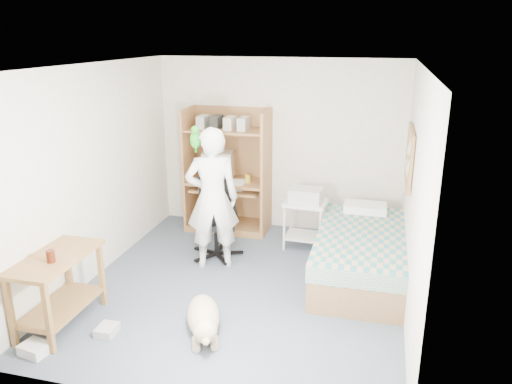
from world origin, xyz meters
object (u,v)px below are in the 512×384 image
person (212,199)px  printer_cart (305,217)px  dog (204,318)px  office_chair (216,228)px  computer_hutch (228,175)px  bed (360,254)px  side_desk (58,280)px

person → printer_cart: person is taller
person → dog: size_ratio=1.88×
office_chair → computer_hutch: bearing=76.7°
computer_hutch → person: (0.19, -1.27, 0.07)m
bed → side_desk: size_ratio=2.02×
bed → office_chair: size_ratio=1.89×
computer_hutch → printer_cart: bearing=-19.8°
office_chair → person: person is taller
computer_hutch → bed: (2.00, -1.12, -0.53)m
bed → dog: 2.15m
printer_cart → computer_hutch: bearing=163.6°
office_chair → side_desk: bearing=-136.8°
office_chair → printer_cart: office_chair is taller
computer_hutch → office_chair: (0.12, -0.97, -0.44)m
person → printer_cart: bearing=-161.3°
side_desk → office_chair: 2.20m
computer_hutch → side_desk: 3.08m
computer_hutch → side_desk: (-0.85, -2.94, -0.33)m
person → printer_cart: 1.40m
dog → person: bearing=82.2°
office_chair → printer_cart: (1.09, 0.53, 0.06)m
side_desk → office_chair: size_ratio=0.94×
computer_hutch → printer_cart: (1.22, -0.44, -0.38)m
side_desk → printer_cart: bearing=50.4°
office_chair → dog: bearing=-95.8°
bed → dog: (-1.41, -1.61, -0.12)m
computer_hutch → person: size_ratio=1.01×
side_desk → person: size_ratio=0.56×
person → computer_hutch: bearing=-101.9°
bed → office_chair: (-1.88, 0.15, 0.09)m
bed → printer_cart: size_ratio=3.05×
dog → printer_cart: bearing=51.8°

